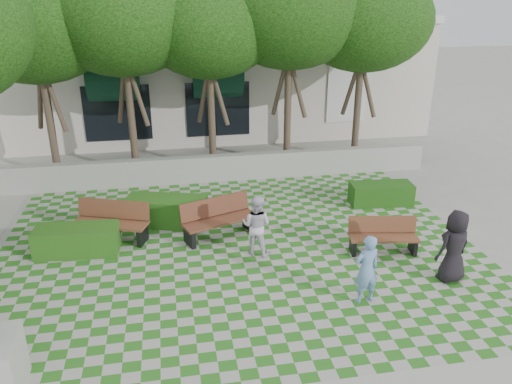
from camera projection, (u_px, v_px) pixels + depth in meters
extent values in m
plane|color=gray|center=(247.00, 272.00, 11.67)|extent=(90.00, 90.00, 0.00)
plane|color=#2B721E|center=(240.00, 252.00, 12.58)|extent=(12.00, 12.00, 0.00)
cube|color=#9E9B93|center=(217.00, 168.00, 17.15)|extent=(15.00, 0.36, 0.90)
cube|color=brown|center=(384.00, 238.00, 12.39)|extent=(1.76, 0.80, 0.06)
cube|color=brown|center=(382.00, 224.00, 12.52)|extent=(1.69, 0.41, 0.43)
cube|color=black|center=(353.00, 245.00, 12.47)|extent=(0.17, 0.48, 0.41)
cube|color=black|center=(413.00, 245.00, 12.48)|extent=(0.17, 0.48, 0.41)
cube|color=#562C1D|center=(220.00, 220.00, 13.15)|extent=(2.07, 1.26, 0.07)
cube|color=#562C1D|center=(215.00, 206.00, 13.26)|extent=(1.91, 0.83, 0.50)
cube|color=black|center=(190.00, 237.00, 12.82)|extent=(0.30, 0.56, 0.49)
cube|color=black|center=(249.00, 222.00, 13.66)|extent=(0.30, 0.56, 0.49)
cube|color=brown|center=(110.00, 224.00, 12.98)|extent=(2.05, 1.25, 0.07)
cube|color=brown|center=(114.00, 209.00, 13.13)|extent=(1.89, 0.82, 0.49)
cube|color=black|center=(80.00, 230.00, 13.22)|extent=(0.29, 0.55, 0.48)
cube|color=black|center=(143.00, 235.00, 12.94)|extent=(0.29, 0.55, 0.48)
cube|color=#1B4813|center=(381.00, 194.00, 15.31)|extent=(1.94, 0.91, 0.66)
cube|color=#215216|center=(166.00, 211.00, 13.97)|extent=(2.38, 1.46, 0.78)
cube|color=#214F15|center=(77.00, 240.00, 12.42)|extent=(2.07, 0.96, 0.70)
imported|color=#6C94C6|center=(366.00, 269.00, 10.30)|extent=(0.62, 0.46, 1.55)
imported|color=black|center=(454.00, 246.00, 11.07)|extent=(0.94, 0.73, 1.70)
imported|color=silver|center=(256.00, 225.00, 12.24)|extent=(0.94, 0.88, 1.55)
cylinder|color=#47382B|center=(51.00, 126.00, 16.99)|extent=(0.26, 0.26, 3.64)
ellipsoid|color=#1E4C11|center=(35.00, 26.00, 15.77)|extent=(4.80, 4.80, 3.60)
cylinder|color=#47382B|center=(132.00, 120.00, 17.41)|extent=(0.26, 0.26, 3.81)
ellipsoid|color=#1E4C11|center=(122.00, 18.00, 16.13)|extent=(5.00, 5.00, 3.75)
cylinder|color=#47382B|center=(212.00, 120.00, 17.92)|extent=(0.26, 0.26, 3.58)
ellipsoid|color=#1E4C11|center=(209.00, 27.00, 16.72)|extent=(4.60, 4.60, 3.45)
cylinder|color=#47382B|center=(288.00, 112.00, 18.33)|extent=(0.26, 0.26, 3.92)
ellipsoid|color=#1E4C11|center=(290.00, 11.00, 17.01)|extent=(5.20, 5.20, 3.90)
cylinder|color=#47382B|center=(357.00, 112.00, 18.82)|extent=(0.26, 0.26, 3.70)
ellipsoid|color=#1E4C11|center=(364.00, 20.00, 17.58)|extent=(4.80, 4.80, 3.60)
cube|color=beige|center=(218.00, 72.00, 23.84)|extent=(18.00, 8.00, 5.00)
cube|color=white|center=(228.00, 22.00, 19.25)|extent=(18.00, 0.30, 0.30)
cube|color=black|center=(347.00, 90.00, 21.12)|extent=(1.40, 0.10, 2.40)
cylinder|color=#0F3925|center=(114.00, 77.00, 19.23)|extent=(3.00, 1.80, 1.80)
cube|color=black|center=(117.00, 113.00, 19.76)|extent=(2.60, 0.08, 2.20)
cylinder|color=#0F3925|center=(217.00, 75.00, 19.90)|extent=(3.00, 1.80, 1.80)
cube|color=black|center=(218.00, 109.00, 20.43)|extent=(2.60, 0.08, 2.20)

